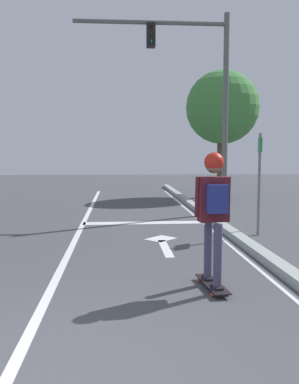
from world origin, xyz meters
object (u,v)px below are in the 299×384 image
traffic_signal_mast (195,79)px  street_sign_post (259,169)px  skateboard (212,284)px  skater (214,201)px  roadside_tree (222,108)px

traffic_signal_mast → street_sign_post: traffic_signal_mast is taller
skateboard → skater: 1.11m
skater → street_sign_post: (1.79, 3.42, 0.27)m
skater → street_sign_post: 3.87m
skateboard → street_sign_post: 4.08m
skater → roadside_tree: size_ratio=0.34×
street_sign_post → roadside_tree: roadside_tree is taller
skateboard → traffic_signal_mast: traffic_signal_mast is taller
skateboard → skater: (0.00, -0.02, 1.11)m
street_sign_post → skateboard: bearing=-117.7°
traffic_signal_mast → street_sign_post: 4.10m
skater → roadside_tree: (2.95, 11.25, 2.38)m
traffic_signal_mast → roadside_tree: size_ratio=1.13×
skater → roadside_tree: bearing=75.3°
street_sign_post → traffic_signal_mast: bearing=104.4°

